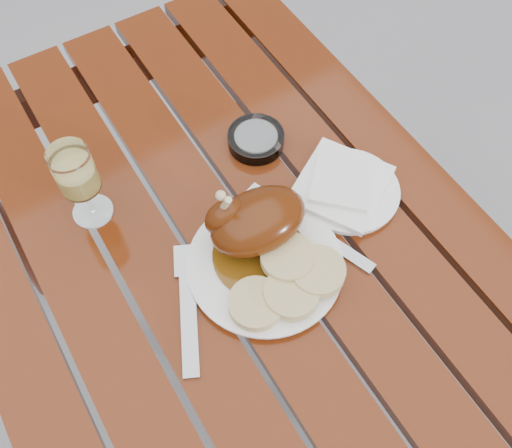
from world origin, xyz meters
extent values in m
plane|color=slate|center=(0.00, 0.00, 0.00)|extent=(60.00, 60.00, 0.00)
cube|color=#63230B|center=(0.00, 0.00, 0.38)|extent=(0.80, 1.20, 0.75)
cylinder|color=white|center=(0.03, -0.05, 0.76)|extent=(0.28, 0.28, 0.02)
cylinder|color=#5E360A|center=(0.03, -0.03, 0.77)|extent=(0.15, 0.15, 0.00)
ellipsoid|color=#562206|center=(0.05, 0.00, 0.81)|extent=(0.16, 0.11, 0.08)
ellipsoid|color=#562206|center=(0.01, 0.02, 0.82)|extent=(0.07, 0.05, 0.06)
cylinder|color=#C6B28C|center=(0.00, 0.03, 0.84)|extent=(0.02, 0.04, 0.08)
cylinder|color=tan|center=(-0.02, -0.10, 0.78)|extent=(0.08, 0.08, 0.02)
cylinder|color=tan|center=(0.03, -0.12, 0.78)|extent=(0.08, 0.08, 0.02)
cylinder|color=tan|center=(0.09, -0.11, 0.78)|extent=(0.08, 0.08, 0.02)
cylinder|color=tan|center=(0.06, -0.07, 0.79)|extent=(0.08, 0.08, 0.02)
cylinder|color=#EDD86B|center=(-0.16, 0.19, 0.83)|extent=(0.09, 0.09, 0.16)
cylinder|color=white|center=(0.23, 0.00, 0.76)|extent=(0.18, 0.18, 0.01)
cube|color=white|center=(0.22, 0.01, 0.77)|extent=(0.20, 0.19, 0.01)
cylinder|color=#B2B7BC|center=(0.15, 0.17, 0.76)|extent=(0.10, 0.10, 0.03)
cube|color=gray|center=(-0.11, -0.05, 0.75)|extent=(0.11, 0.19, 0.01)
cube|color=gray|center=(0.14, -0.04, 0.75)|extent=(0.09, 0.21, 0.01)
camera|label=1|loc=(-0.19, -0.38, 1.56)|focal=40.00mm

